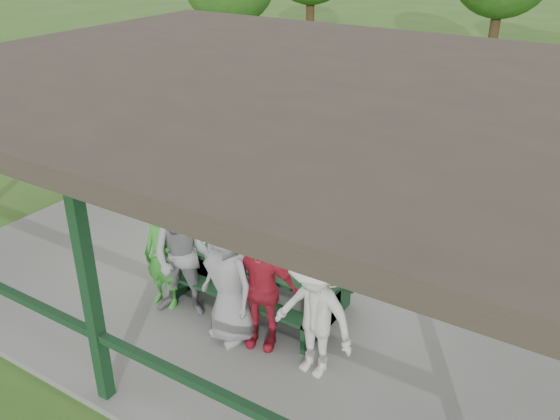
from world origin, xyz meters
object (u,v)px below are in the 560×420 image
Objects in this scene: picnic_table_far at (326,224)px; contestant_red at (261,288)px; contestant_green at (162,256)px; contestant_white_fedora at (314,315)px; picnic_table_near at (259,276)px; farm_trailer at (354,89)px; contestant_grey_left at (183,258)px; spectator_lblue at (316,183)px; spectator_grey at (416,199)px; contestant_grey_mid at (229,279)px; pickup_truck at (542,125)px; spectator_blue at (267,156)px.

picnic_table_far is 1.42× the size of contestant_red.
contestant_white_fedora reaches higher than contestant_green.
picnic_table_near is 0.69× the size of farm_trailer.
contestant_green is at bearing -176.89° from contestant_white_fedora.
spectator_lblue is (0.10, 3.68, -0.18)m from contestant_grey_left.
picnic_table_near is 1.19m from contestant_grey_left.
contestant_green is 4.46m from spectator_grey.
contestant_grey_mid is at bearing 97.97° from spectator_lblue.
spectator_grey reaches higher than pickup_truck.
spectator_blue is (-2.07, 3.34, 0.39)m from picnic_table_near.
contestant_grey_mid is (0.88, -0.09, 0.00)m from contestant_grey_left.
picnic_table_far is 1.33× the size of contestant_grey_mid.
picnic_table_far is 7.50m from pickup_truck.
picnic_table_far is at bearing -49.46° from farm_trailer.
contestant_red is at bearing -173.10° from pickup_truck.
farm_trailer is at bearing 95.58° from contestant_red.
spectator_lblue is at bearing 171.85° from pickup_truck.
picnic_table_near is 0.99m from contestant_grey_mid.
spectator_lblue is at bearing 68.47° from contestant_grey_left.
contestant_grey_mid is at bearing -174.90° from contestant_white_fedora.
picnic_table_far is 1.51× the size of contestant_green.
picnic_table_near and picnic_table_far have the same top height.
spectator_blue is at bearing 160.25° from pickup_truck.
spectator_lblue is (-2.08, 3.78, -0.12)m from contestant_white_fedora.
contestant_white_fedora is at bearing -22.69° from contestant_grey_left.
contestant_green is 0.43× the size of farm_trailer.
contestant_grey_left is 0.34× the size of pickup_truck.
spectator_blue is at bearing 98.57° from contestant_green.
contestant_grey_mid is 0.45m from contestant_red.
contestant_white_fedora is at bearing -64.38° from picnic_table_far.
contestant_grey_mid is 1.08× the size of spectator_blue.
contestant_white_fedora reaches higher than picnic_table_near.
contestant_grey_left is 0.49× the size of farm_trailer.
spectator_lblue is (-1.21, 3.66, -0.13)m from contestant_red.
picnic_table_near is 1.42× the size of contestant_grey_left.
farm_trailer is at bearing -72.99° from spectator_lblue.
spectator_grey is at bearing 53.25° from contestant_green.
contestant_green is (-1.22, -2.76, 0.35)m from picnic_table_far.
spectator_grey is 0.45× the size of farm_trailer.
contestant_grey_left is at bearing -6.01° from contestant_green.
contestant_grey_mid is at bearing -175.37° from pickup_truck.
spectator_blue is (-3.48, 4.22, -0.00)m from contestant_white_fedora.
contestant_green is at bearing 157.64° from contestant_grey_left.
picnic_table_near is 1.45m from contestant_green.
picnic_table_far is at bearing 30.01° from spectator_grey.
picnic_table_far is 3.22m from contestant_white_fedora.
spectator_grey is at bearing 64.82° from contestant_red.
picnic_table_far is 1.39× the size of contestant_white_fedora.
picnic_table_near is 1.52× the size of contestant_red.
contestant_red is at bearing -52.43° from farm_trailer.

